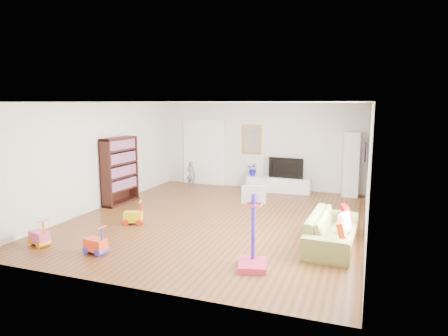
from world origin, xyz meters
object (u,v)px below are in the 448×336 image
(sofa, at_px, (332,230))
(bookshelf, at_px, (120,171))
(media_console, at_px, (279,184))
(basketball_hoop, at_px, (253,228))

(sofa, bearing_deg, bookshelf, 78.45)
(media_console, bearing_deg, bookshelf, -143.60)
(media_console, bearing_deg, basketball_hoop, -83.17)
(basketball_hoop, bearing_deg, sofa, 39.56)
(media_console, relative_size, basketball_hoop, 1.43)
(sofa, height_order, basketball_hoop, basketball_hoop)
(media_console, relative_size, bookshelf, 1.08)
(bookshelf, bearing_deg, media_console, 40.31)
(media_console, height_order, sofa, sofa)
(media_console, distance_m, basketball_hoop, 5.91)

